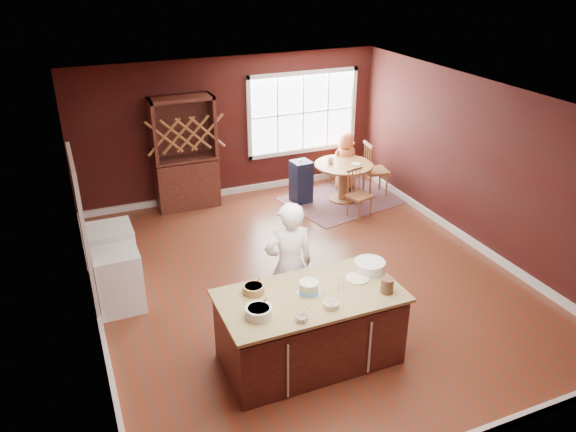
# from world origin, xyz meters

# --- Properties ---
(room_shell) EXTENTS (7.00, 7.00, 7.00)m
(room_shell) POSITION_xyz_m (0.00, 0.00, 1.35)
(room_shell) COLOR maroon
(room_shell) RESTS_ON ground
(window) EXTENTS (2.36, 0.10, 1.66)m
(window) POSITION_xyz_m (1.50, 3.47, 1.50)
(window) COLOR white
(window) RESTS_ON room_shell
(doorway) EXTENTS (0.08, 1.26, 2.13)m
(doorway) POSITION_xyz_m (-2.97, 0.60, 1.02)
(doorway) COLOR white
(doorway) RESTS_ON room_shell
(kitchen_island) EXTENTS (2.10, 1.10, 0.92)m
(kitchen_island) POSITION_xyz_m (-0.73, -1.70, 0.44)
(kitchen_island) COLOR #3A160E
(kitchen_island) RESTS_ON ground
(dining_table) EXTENTS (1.13, 1.13, 0.75)m
(dining_table) POSITION_xyz_m (1.86, 2.34, 0.53)
(dining_table) COLOR brown
(dining_table) RESTS_ON ground
(baker) EXTENTS (0.67, 0.47, 1.74)m
(baker) POSITION_xyz_m (-0.67, -0.95, 0.87)
(baker) COLOR white
(baker) RESTS_ON ground
(layer_cake) EXTENTS (0.32, 0.32, 0.13)m
(layer_cake) POSITION_xyz_m (-0.72, -1.64, 0.98)
(layer_cake) COLOR silver
(layer_cake) RESTS_ON kitchen_island
(bowl_blue) EXTENTS (0.29, 0.29, 0.11)m
(bowl_blue) POSITION_xyz_m (-1.41, -1.87, 0.98)
(bowl_blue) COLOR white
(bowl_blue) RESTS_ON kitchen_island
(bowl_yellow) EXTENTS (0.25, 0.25, 0.09)m
(bowl_yellow) POSITION_xyz_m (-1.31, -1.42, 0.97)
(bowl_yellow) COLOR olive
(bowl_yellow) RESTS_ON kitchen_island
(bowl_pink) EXTENTS (0.15, 0.15, 0.05)m
(bowl_pink) POSITION_xyz_m (-1.03, -2.12, 0.95)
(bowl_pink) COLOR silver
(bowl_pink) RESTS_ON kitchen_island
(bowl_olive) EXTENTS (0.17, 0.17, 0.06)m
(bowl_olive) POSITION_xyz_m (-0.63, -2.02, 0.95)
(bowl_olive) COLOR beige
(bowl_olive) RESTS_ON kitchen_island
(drinking_glass) EXTENTS (0.08, 0.08, 0.16)m
(drinking_glass) POSITION_xyz_m (-0.37, -1.76, 1.00)
(drinking_glass) COLOR white
(drinking_glass) RESTS_ON kitchen_island
(dinner_plate) EXTENTS (0.28, 0.28, 0.02)m
(dinner_plate) POSITION_xyz_m (-0.08, -1.62, 0.93)
(dinner_plate) COLOR #FBF5B2
(dinner_plate) RESTS_ON kitchen_island
(white_tub) EXTENTS (0.38, 0.38, 0.13)m
(white_tub) POSITION_xyz_m (0.15, -1.51, 0.98)
(white_tub) COLOR white
(white_tub) RESTS_ON kitchen_island
(stoneware_crock) EXTENTS (0.15, 0.15, 0.18)m
(stoneware_crock) POSITION_xyz_m (0.09, -2.00, 1.01)
(stoneware_crock) COLOR brown
(stoneware_crock) RESTS_ON kitchen_island
(rug) EXTENTS (2.44, 2.06, 0.01)m
(rug) POSITION_xyz_m (1.86, 2.34, 0.01)
(rug) COLOR brown
(rug) RESTS_ON ground
(chair_east) EXTENTS (0.50, 0.52, 1.09)m
(chair_east) POSITION_xyz_m (2.60, 2.36, 0.54)
(chair_east) COLOR brown
(chair_east) RESTS_ON ground
(chair_south) EXTENTS (0.47, 0.46, 0.92)m
(chair_south) POSITION_xyz_m (1.77, 1.53, 0.46)
(chair_south) COLOR brown
(chair_south) RESTS_ON ground
(chair_north) EXTENTS (0.48, 0.47, 0.93)m
(chair_north) POSITION_xyz_m (2.20, 3.08, 0.46)
(chair_north) COLOR olive
(chair_north) RESTS_ON ground
(seated_woman) EXTENTS (0.59, 0.39, 1.20)m
(seated_woman) POSITION_xyz_m (2.15, 2.83, 0.60)
(seated_woman) COLOR #DD7947
(seated_woman) RESTS_ON ground
(high_chair) EXTENTS (0.38, 0.38, 0.87)m
(high_chair) POSITION_xyz_m (1.08, 2.58, 0.43)
(high_chair) COLOR black
(high_chair) RESTS_ON ground
(toddler) EXTENTS (0.18, 0.14, 0.26)m
(toddler) POSITION_xyz_m (1.11, 2.69, 0.81)
(toddler) COLOR #8CA5BF
(toddler) RESTS_ON high_chair
(table_plate) EXTENTS (0.18, 0.18, 0.01)m
(table_plate) POSITION_xyz_m (2.07, 2.23, 0.76)
(table_plate) COLOR beige
(table_plate) RESTS_ON dining_table
(table_cup) EXTENTS (0.13, 0.13, 0.10)m
(table_cup) POSITION_xyz_m (1.64, 2.48, 0.80)
(table_cup) COLOR silver
(table_cup) RESTS_ON dining_table
(hutch) EXTENTS (1.15, 0.48, 2.11)m
(hutch) POSITION_xyz_m (-0.98, 3.22, 1.06)
(hutch) COLOR black
(hutch) RESTS_ON ground
(washer) EXTENTS (0.59, 0.57, 0.86)m
(washer) POSITION_xyz_m (-2.64, 0.28, 0.43)
(washer) COLOR white
(washer) RESTS_ON ground
(dryer) EXTENTS (0.64, 0.62, 0.93)m
(dryer) POSITION_xyz_m (-2.64, 0.92, 0.46)
(dryer) COLOR white
(dryer) RESTS_ON ground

